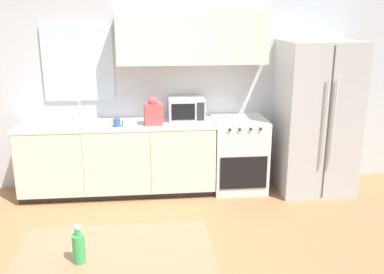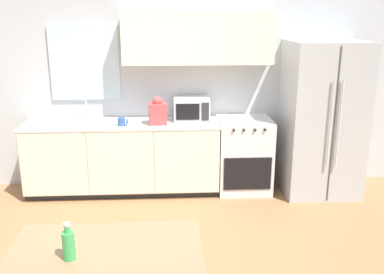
# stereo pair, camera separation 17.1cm
# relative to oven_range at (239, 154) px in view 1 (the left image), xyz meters

# --- Properties ---
(ground_plane) EXTENTS (12.00, 12.00, 0.00)m
(ground_plane) POSITION_rel_oven_range_xyz_m (-1.14, -1.73, -0.45)
(ground_plane) COLOR #9E7047
(wall_back) EXTENTS (12.00, 0.38, 2.70)m
(wall_back) POSITION_rel_oven_range_xyz_m (-1.06, 0.30, 0.98)
(wall_back) COLOR silver
(wall_back) RESTS_ON ground_plane
(kitchen_counter) EXTENTS (2.33, 0.61, 0.88)m
(kitchen_counter) POSITION_rel_oven_range_xyz_m (-1.48, 0.01, -0.01)
(kitchen_counter) COLOR #333333
(kitchen_counter) RESTS_ON ground_plane
(oven_range) EXTENTS (0.64, 0.62, 0.91)m
(oven_range) POSITION_rel_oven_range_xyz_m (0.00, 0.00, 0.00)
(oven_range) COLOR white
(oven_range) RESTS_ON ground_plane
(refrigerator) EXTENTS (0.88, 0.81, 1.84)m
(refrigerator) POSITION_rel_oven_range_xyz_m (0.92, -0.08, 0.47)
(refrigerator) COLOR silver
(refrigerator) RESTS_ON ground_plane
(kitchen_sink) EXTENTS (0.58, 0.42, 0.28)m
(kitchen_sink) POSITION_rel_oven_range_xyz_m (-1.93, 0.02, 0.45)
(kitchen_sink) COLOR #B7BABC
(kitchen_sink) RESTS_ON kitchen_counter
(microwave) EXTENTS (0.43, 0.33, 0.27)m
(microwave) POSITION_rel_oven_range_xyz_m (-0.64, 0.11, 0.57)
(microwave) COLOR silver
(microwave) RESTS_ON kitchen_counter
(coffee_mug) EXTENTS (0.12, 0.08, 0.09)m
(coffee_mug) POSITION_rel_oven_range_xyz_m (-1.46, -0.14, 0.48)
(coffee_mug) COLOR #335999
(coffee_mug) RESTS_ON kitchen_counter
(grocery_bag_0) EXTENTS (0.22, 0.19, 0.33)m
(grocery_bag_0) POSITION_rel_oven_range_xyz_m (-1.05, -0.09, 0.58)
(grocery_bag_0) COLOR #D14C4C
(grocery_bag_0) RESTS_ON kitchen_counter
(dining_table) EXTENTS (1.21, 0.74, 0.73)m
(dining_table) POSITION_rel_oven_range_xyz_m (-1.33, -2.61, 0.17)
(dining_table) COLOR #997551
(dining_table) RESTS_ON ground_plane
(drink_bottle) EXTENTS (0.07, 0.07, 0.24)m
(drink_bottle) POSITION_rel_oven_range_xyz_m (-1.52, -2.68, 0.37)
(drink_bottle) COLOR #3FB259
(drink_bottle) RESTS_ON dining_table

